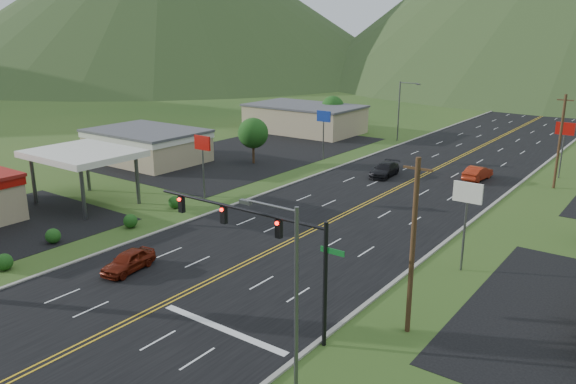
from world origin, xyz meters
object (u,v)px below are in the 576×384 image
Objects in this scene: traffic_signal at (264,236)px; car_dark_mid at (385,170)px; streetlight_east at (291,286)px; car_red_far at (478,173)px; gas_canopy at (83,155)px; car_red_near at (128,262)px; streetlight_west at (401,107)px.

car_dark_mid is (-9.93, 34.73, -4.57)m from traffic_signal.
streetlight_east reaches higher than car_red_far.
car_red_far is at bearing 91.05° from traffic_signal.
gas_canopy reaches higher than car_dark_mid.
traffic_signal is 3.06× the size of car_red_near.
car_red_far is (9.21, 4.78, 0.03)m from car_dark_mid.
car_dark_mid reaches higher than car_red_near.
traffic_signal is 29.59m from gas_canopy.
car_red_far is at bearing 22.32° from car_dark_mid.
gas_canopy is 18.55m from car_red_near.
gas_canopy is at bearing 164.30° from traffic_signal.
gas_canopy is (-33.18, 12.00, -0.31)m from streetlight_east.
car_red_near is 0.89× the size of car_red_far.
car_red_near is 34.77m from car_dark_mid.
traffic_signal is 39.78m from car_red_far.
car_red_near is (5.92, -55.96, -4.45)m from streetlight_west.
traffic_signal is 2.49× the size of car_dark_mid.
traffic_signal is 36.41m from car_dark_mid.
gas_canopy is at bearing -129.89° from car_dark_mid.
traffic_signal is 1.31× the size of gas_canopy.
car_red_far is (17.44, -16.49, -4.39)m from streetlight_west.
traffic_signal is 58.88m from streetlight_west.
gas_canopy reaches higher than car_red_near.
streetlight_east is at bearing 102.69° from car_red_far.
gas_canopy is 32.80m from car_dark_mid.
traffic_signal reaches higher than gas_canopy.
car_red_near is 0.81× the size of car_dark_mid.
car_dark_mid is at bearing 33.03° from car_red_far.
gas_canopy reaches higher than car_red_far.
traffic_signal is at bearing 96.64° from car_red_far.
streetlight_west is (-22.86, 60.00, 0.00)m from streetlight_east.
traffic_signal reaches higher than car_red_near.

